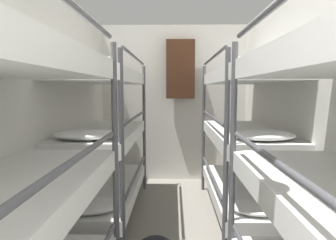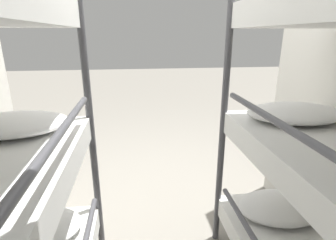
{
  "view_description": "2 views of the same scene",
  "coord_description": "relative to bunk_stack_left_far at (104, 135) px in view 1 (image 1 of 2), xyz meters",
  "views": [
    {
      "loc": [
        -0.0,
        0.3,
        1.46
      ],
      "look_at": [
        -0.07,
        3.55,
        1.14
      ],
      "focal_mm": 32.0,
      "sensor_mm": 36.0,
      "label": 1
    },
    {
      "loc": [
        0.15,
        2.16,
        1.51
      ],
      "look_at": [
        -0.03,
        0.76,
        1.04
      ],
      "focal_mm": 28.0,
      "sensor_mm": 36.0,
      "label": 2
    }
  ],
  "objects": [
    {
      "name": "wall_left",
      "position": [
        -0.39,
        -1.04,
        0.28
      ],
      "size": [
        0.06,
        5.23,
        2.48
      ],
      "color": "silver",
      "rests_on": "ground_plane"
    },
    {
      "name": "wall_right",
      "position": [
        1.96,
        -1.04,
        0.28
      ],
      "size": [
        0.06,
        5.23,
        2.48
      ],
      "color": "silver",
      "rests_on": "ground_plane"
    },
    {
      "name": "wall_back",
      "position": [
        0.78,
        1.55,
        0.28
      ],
      "size": [
        2.41,
        0.06,
        2.48
      ],
      "color": "silver",
      "rests_on": "ground_plane"
    },
    {
      "name": "bunk_stack_left_far",
      "position": [
        0.0,
        0.0,
        0.0
      ],
      "size": [
        0.74,
        1.92,
        1.84
      ],
      "color": "#4C4C51",
      "rests_on": "ground_plane"
    },
    {
      "name": "bunk_stack_right_far",
      "position": [
        1.56,
        0.0,
        0.0
      ],
      "size": [
        0.74,
        1.92,
        1.84
      ],
      "color": "#4C4C51",
      "rests_on": "ground_plane"
    },
    {
      "name": "hanging_coat",
      "position": [
        0.88,
        1.4,
        0.82
      ],
      "size": [
        0.44,
        0.12,
        0.9
      ],
      "color": "#472819"
    }
  ]
}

